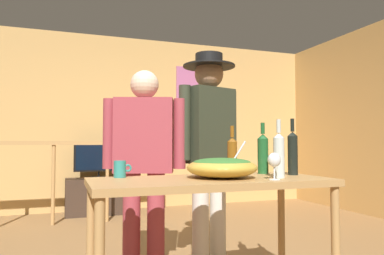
{
  "coord_description": "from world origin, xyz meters",
  "views": [
    {
      "loc": [
        -0.87,
        -2.81,
        0.99
      ],
      "look_at": [
        -0.04,
        -0.45,
        1.1
      ],
      "focal_mm": 34.23,
      "sensor_mm": 36.0,
      "label": 1
    }
  ],
  "objects_px": {
    "wine_bottle_dark": "(293,152)",
    "wine_bottle_green": "(263,153)",
    "serving_table": "(211,193)",
    "wine_glass": "(274,161)",
    "wine_bottle_clear": "(279,154)",
    "salad_bowl": "(222,167)",
    "stair_railing": "(70,169)",
    "person_standing_right": "(209,139)",
    "wine_bottle_amber": "(232,155)",
    "flat_screen_tv": "(99,157)",
    "mug_teal": "(120,169)",
    "person_standing_left": "(144,154)",
    "framed_picture": "(195,90)",
    "tv_console": "(98,196)"
  },
  "relations": [
    {
      "from": "person_standing_right",
      "to": "tv_console",
      "type": "bearing_deg",
      "value": -96.06
    },
    {
      "from": "person_standing_right",
      "to": "mug_teal",
      "type": "bearing_deg",
      "value": 10.22
    },
    {
      "from": "stair_railing",
      "to": "wine_bottle_clear",
      "type": "relative_size",
      "value": 9.4
    },
    {
      "from": "framed_picture",
      "to": "wine_glass",
      "type": "relative_size",
      "value": 4.8
    },
    {
      "from": "serving_table",
      "to": "person_standing_right",
      "type": "distance_m",
      "value": 0.79
    },
    {
      "from": "framed_picture",
      "to": "wine_bottle_clear",
      "type": "relative_size",
      "value": 2.1
    },
    {
      "from": "wine_glass",
      "to": "mug_teal",
      "type": "relative_size",
      "value": 1.41
    },
    {
      "from": "person_standing_left",
      "to": "flat_screen_tv",
      "type": "bearing_deg",
      "value": -69.03
    },
    {
      "from": "wine_bottle_clear",
      "to": "person_standing_right",
      "type": "xyz_separation_m",
      "value": [
        -0.14,
        0.77,
        0.1
      ]
    },
    {
      "from": "serving_table",
      "to": "wine_bottle_green",
      "type": "bearing_deg",
      "value": 23.78
    },
    {
      "from": "stair_railing",
      "to": "flat_screen_tv",
      "type": "xyz_separation_m",
      "value": [
        0.4,
        0.52,
        0.13
      ]
    },
    {
      "from": "wine_bottle_dark",
      "to": "wine_bottle_green",
      "type": "bearing_deg",
      "value": 129.36
    },
    {
      "from": "stair_railing",
      "to": "wine_glass",
      "type": "xyz_separation_m",
      "value": [
        1.06,
        -2.99,
        0.21
      ]
    },
    {
      "from": "wine_bottle_green",
      "to": "mug_teal",
      "type": "bearing_deg",
      "value": 178.26
    },
    {
      "from": "wine_glass",
      "to": "wine_bottle_dark",
      "type": "bearing_deg",
      "value": 40.18
    },
    {
      "from": "stair_railing",
      "to": "wine_bottle_dark",
      "type": "height_order",
      "value": "wine_bottle_dark"
    },
    {
      "from": "wine_glass",
      "to": "person_standing_right",
      "type": "xyz_separation_m",
      "value": [
        -0.05,
        0.87,
        0.14
      ]
    },
    {
      "from": "salad_bowl",
      "to": "stair_railing",
      "type": "bearing_deg",
      "value": 106.52
    },
    {
      "from": "wine_bottle_clear",
      "to": "person_standing_right",
      "type": "height_order",
      "value": "person_standing_right"
    },
    {
      "from": "flat_screen_tv",
      "to": "person_standing_right",
      "type": "distance_m",
      "value": 2.72
    },
    {
      "from": "mug_teal",
      "to": "person_standing_left",
      "type": "xyz_separation_m",
      "value": [
        0.24,
        0.43,
        0.08
      ]
    },
    {
      "from": "framed_picture",
      "to": "person_standing_left",
      "type": "xyz_separation_m",
      "value": [
        -1.47,
        -2.96,
        -0.98
      ]
    },
    {
      "from": "flat_screen_tv",
      "to": "wine_bottle_amber",
      "type": "height_order",
      "value": "wine_bottle_amber"
    },
    {
      "from": "salad_bowl",
      "to": "wine_bottle_dark",
      "type": "height_order",
      "value": "wine_bottle_dark"
    },
    {
      "from": "stair_railing",
      "to": "wine_bottle_green",
      "type": "bearing_deg",
      "value": -64.47
    },
    {
      "from": "framed_picture",
      "to": "stair_railing",
      "type": "relative_size",
      "value": 0.22
    },
    {
      "from": "salad_bowl",
      "to": "mug_teal",
      "type": "distance_m",
      "value": 0.62
    },
    {
      "from": "tv_console",
      "to": "serving_table",
      "type": "relative_size",
      "value": 0.64
    },
    {
      "from": "wine_bottle_amber",
      "to": "person_standing_right",
      "type": "xyz_separation_m",
      "value": [
        0.01,
        0.44,
        0.11
      ]
    },
    {
      "from": "framed_picture",
      "to": "flat_screen_tv",
      "type": "distance_m",
      "value": 1.92
    },
    {
      "from": "wine_glass",
      "to": "wine_bottle_clear",
      "type": "xyz_separation_m",
      "value": [
        0.09,
        0.1,
        0.04
      ]
    },
    {
      "from": "framed_picture",
      "to": "person_standing_right",
      "type": "bearing_deg",
      "value": -107.7
    },
    {
      "from": "stair_railing",
      "to": "salad_bowl",
      "type": "xyz_separation_m",
      "value": [
        0.83,
        -2.78,
        0.17
      ]
    },
    {
      "from": "wine_glass",
      "to": "person_standing_left",
      "type": "distance_m",
      "value": 1.04
    },
    {
      "from": "wine_bottle_dark",
      "to": "salad_bowl",
      "type": "bearing_deg",
      "value": -175.02
    },
    {
      "from": "flat_screen_tv",
      "to": "salad_bowl",
      "type": "height_order",
      "value": "flat_screen_tv"
    },
    {
      "from": "framed_picture",
      "to": "wine_bottle_amber",
      "type": "relative_size",
      "value": 2.27
    },
    {
      "from": "framed_picture",
      "to": "wine_glass",
      "type": "distance_m",
      "value": 4.06
    },
    {
      "from": "serving_table",
      "to": "wine_glass",
      "type": "bearing_deg",
      "value": -33.2
    },
    {
      "from": "salad_bowl",
      "to": "wine_glass",
      "type": "distance_m",
      "value": 0.32
    },
    {
      "from": "wine_bottle_green",
      "to": "wine_glass",
      "type": "bearing_deg",
      "value": -112.24
    },
    {
      "from": "tv_console",
      "to": "person_standing_left",
      "type": "xyz_separation_m",
      "value": [
        0.09,
        -2.67,
        0.66
      ]
    },
    {
      "from": "salad_bowl",
      "to": "wine_bottle_clear",
      "type": "bearing_deg",
      "value": -18.49
    },
    {
      "from": "flat_screen_tv",
      "to": "wine_bottle_green",
      "type": "bearing_deg",
      "value": -74.94
    },
    {
      "from": "stair_railing",
      "to": "tv_console",
      "type": "height_order",
      "value": "stair_railing"
    },
    {
      "from": "flat_screen_tv",
      "to": "person_standing_left",
      "type": "xyz_separation_m",
      "value": [
        0.09,
        -2.64,
        0.1
      ]
    },
    {
      "from": "tv_console",
      "to": "salad_bowl",
      "type": "bearing_deg",
      "value": -82.68
    },
    {
      "from": "stair_railing",
      "to": "flat_screen_tv",
      "type": "height_order",
      "value": "stair_railing"
    },
    {
      "from": "flat_screen_tv",
      "to": "wine_bottle_dark",
      "type": "distance_m",
      "value": 3.4
    },
    {
      "from": "wine_bottle_clear",
      "to": "person_standing_right",
      "type": "bearing_deg",
      "value": 100.55
    }
  ]
}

